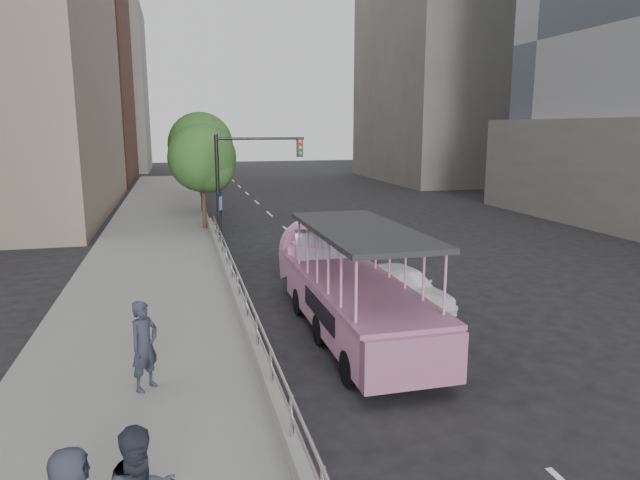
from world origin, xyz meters
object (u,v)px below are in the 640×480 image
at_px(pedestrian_near, 144,346).
at_px(street_tree_near, 204,161).
at_px(traffic_signal, 243,171).
at_px(parking_sign, 221,217).
at_px(duck_boat, 346,288).
at_px(street_tree_far, 202,147).
at_px(car, 402,287).

relative_size(pedestrian_near, street_tree_near, 0.32).
bearing_deg(street_tree_near, traffic_signal, -65.02).
bearing_deg(parking_sign, duck_boat, -74.36).
xyz_separation_m(parking_sign, street_tree_far, (-0.10, 11.98, 2.53)).
bearing_deg(car, traffic_signal, 95.14).
xyz_separation_m(car, parking_sign, (-4.91, 8.24, 1.11)).
bearing_deg(traffic_signal, car, -71.48).
bearing_deg(pedestrian_near, street_tree_near, 35.47).
bearing_deg(parking_sign, traffic_signal, 63.15).
distance_m(duck_boat, street_tree_near, 16.06).
height_order(pedestrian_near, traffic_signal, traffic_signal).
xyz_separation_m(duck_boat, street_tree_near, (-2.98, 15.55, 2.69)).
distance_m(duck_boat, street_tree_far, 21.96).
xyz_separation_m(duck_boat, traffic_signal, (-1.39, 12.12, 2.36)).
distance_m(street_tree_near, street_tree_far, 6.02).
bearing_deg(traffic_signal, parking_sign, -116.85).
distance_m(duck_boat, car, 2.64).
relative_size(car, parking_sign, 1.38).
height_order(pedestrian_near, parking_sign, parking_sign).
distance_m(car, street_tree_near, 15.47).
distance_m(car, traffic_signal, 11.73).
height_order(parking_sign, street_tree_near, street_tree_near).
bearing_deg(street_tree_near, pedestrian_near, -96.70).
bearing_deg(pedestrian_near, car, -16.06).
relative_size(car, pedestrian_near, 2.11).
distance_m(traffic_signal, street_tree_near, 3.80).
relative_size(car, street_tree_near, 0.68).
distance_m(pedestrian_near, street_tree_near, 19.12).
xyz_separation_m(car, pedestrian_near, (-7.42, -4.59, 0.56)).
bearing_deg(pedestrian_near, duck_boat, -15.68).
bearing_deg(car, pedestrian_near, -161.61).
bearing_deg(pedestrian_near, street_tree_far, 36.63).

